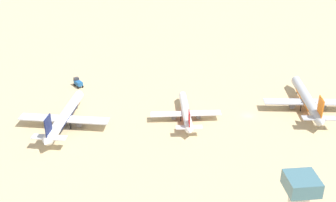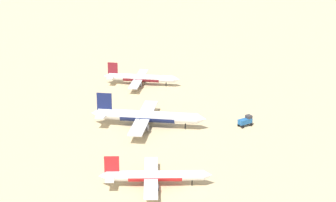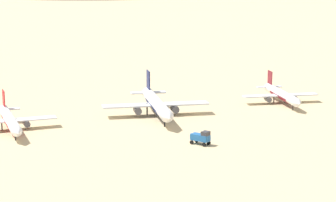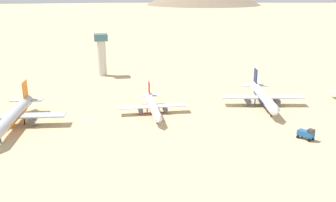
# 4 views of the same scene
# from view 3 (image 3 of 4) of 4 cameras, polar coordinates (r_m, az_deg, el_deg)

# --- Properties ---
(parked_jet_3) EXTENTS (33.90, 27.52, 9.78)m
(parked_jet_3) POSITION_cam_3_polar(r_m,az_deg,el_deg) (197.37, -13.50, -1.60)
(parked_jet_3) COLOR white
(parked_jet_3) RESTS_ON ground
(parked_jet_4) EXTENTS (42.02, 34.46, 12.21)m
(parked_jet_4) POSITION_cam_3_polar(r_m,az_deg,el_deg) (209.99, -1.02, -0.24)
(parked_jet_4) COLOR silver
(parked_jet_4) RESTS_ON ground
(parked_jet_5) EXTENTS (32.82, 26.93, 9.54)m
(parked_jet_5) POSITION_cam_3_polar(r_m,az_deg,el_deg) (232.50, 9.74, 0.55)
(parked_jet_5) COLOR silver
(parked_jet_5) RESTS_ON ground
(service_truck) EXTENTS (5.70, 4.82, 3.90)m
(service_truck) POSITION_cam_3_polar(r_m,az_deg,el_deg) (177.98, 2.87, -3.13)
(service_truck) COLOR #1E5999
(service_truck) RESTS_ON ground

